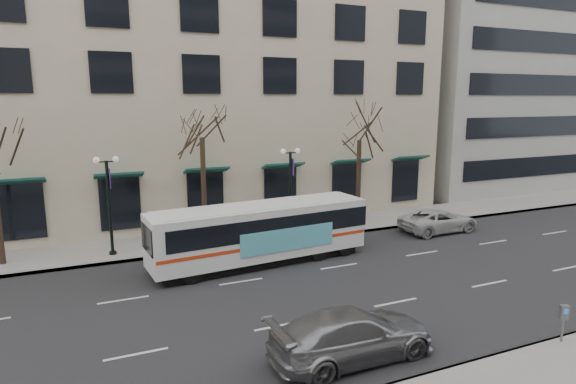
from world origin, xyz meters
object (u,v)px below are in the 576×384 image
tree_far_right (360,125)px  silver_car (352,334)px  tree_far_mid (201,120)px  white_pickup (439,220)px  city_bus (262,231)px  pay_station (564,315)px  lamp_post_left (109,201)px  lamp_post_right (291,187)px

tree_far_right → silver_car: bearing=-122.1°
tree_far_mid → white_pickup: size_ratio=1.72×
city_bus → pay_station: size_ratio=8.77×
tree_far_right → lamp_post_left: (-14.99, -0.60, -3.48)m
silver_car → pay_station: (6.74, -2.11, 0.28)m
tree_far_mid → lamp_post_left: size_ratio=1.64×
tree_far_right → lamp_post_right: bearing=-173.1°
tree_far_mid → lamp_post_left: tree_far_mid is taller
tree_far_mid → tree_far_right: tree_far_mid is taller
tree_far_mid → pay_station: bearing=-63.7°
white_pickup → pay_station: bearing=154.7°
lamp_post_right → pay_station: (2.96, -15.50, -1.88)m
lamp_post_left → tree_far_right: bearing=2.3°
tree_far_right → pay_station: (-2.03, -16.10, -5.35)m
tree_far_right → lamp_post_left: bearing=-177.7°
tree_far_mid → lamp_post_left: bearing=-173.1°
lamp_post_right → white_pickup: 9.41m
tree_far_right → city_bus: bearing=-151.4°
city_bus → pay_station: city_bus is taller
tree_far_mid → lamp_post_right: 6.41m
tree_far_mid → silver_car: (1.23, -13.99, -6.12)m
tree_far_right → white_pickup: tree_far_right is taller
silver_car → city_bus: bearing=-4.2°
tree_far_mid → white_pickup: (13.70, -3.41, -6.21)m
lamp_post_left → lamp_post_right: (10.00, 0.00, 0.00)m
tree_far_right → city_bus: size_ratio=0.72×
white_pickup → pay_station: pay_station is taller
lamp_post_left → lamp_post_right: size_ratio=1.00×
lamp_post_left → lamp_post_right: bearing=0.0°
lamp_post_left → white_pickup: bearing=-8.6°
lamp_post_right → tree_far_right: bearing=6.9°
lamp_post_left → tree_far_mid: bearing=6.9°
tree_far_right → pay_station: tree_far_right is taller
tree_far_mid → silver_car: size_ratio=1.58×
lamp_post_left → silver_car: size_ratio=0.96×
lamp_post_right → white_pickup: bearing=-17.9°
silver_car → white_pickup: (12.47, 10.58, -0.09)m
lamp_post_right → tree_far_mid: bearing=173.2°
lamp_post_right → city_bus: size_ratio=0.47×
pay_station → silver_car: bearing=-174.3°
city_bus → white_pickup: 12.02m
tree_far_mid → silver_car: tree_far_mid is taller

